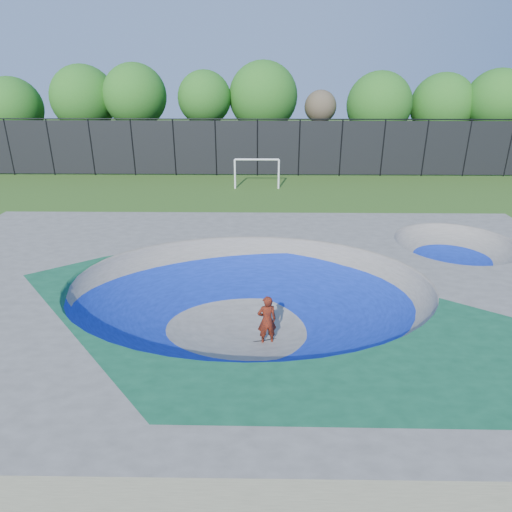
% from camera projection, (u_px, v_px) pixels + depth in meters
% --- Properties ---
extents(ground, '(120.00, 120.00, 0.00)m').
position_uv_depth(ground, '(250.00, 326.00, 14.18)').
color(ground, '#2D5317').
rests_on(ground, ground).
extents(skate_deck, '(22.00, 14.00, 1.50)m').
position_uv_depth(skate_deck, '(249.00, 305.00, 13.89)').
color(skate_deck, gray).
rests_on(skate_deck, ground).
extents(skater, '(0.62, 0.47, 1.54)m').
position_uv_depth(skater, '(267.00, 320.00, 13.00)').
color(skater, '#A9290D').
rests_on(skater, ground).
extents(skateboard, '(0.81, 0.42, 0.05)m').
position_uv_depth(skateboard, '(267.00, 342.00, 13.28)').
color(skateboard, black).
rests_on(skateboard, ground).
extents(soccer_goal, '(2.97, 0.12, 1.96)m').
position_uv_depth(soccer_goal, '(257.00, 168.00, 29.48)').
color(soccer_goal, white).
rests_on(soccer_goal, ground).
extents(fence, '(48.09, 0.09, 4.04)m').
position_uv_depth(fence, '(257.00, 147.00, 32.74)').
color(fence, black).
rests_on(fence, ground).
extents(treeline, '(53.62, 6.78, 8.08)m').
position_uv_depth(treeline, '(239.00, 100.00, 36.13)').
color(treeline, '#493024').
rests_on(treeline, ground).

